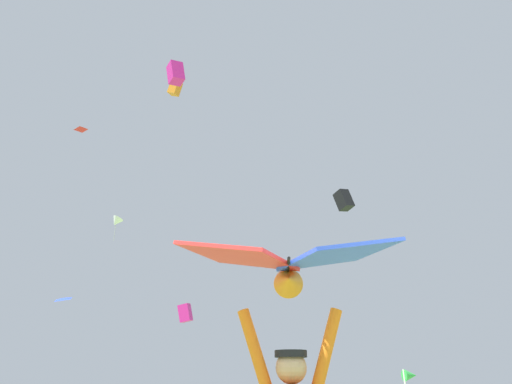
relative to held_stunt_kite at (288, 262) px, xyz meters
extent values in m
sphere|color=tan|center=(0.02, 0.07, -0.77)|extent=(0.23, 0.23, 0.23)
cylinder|color=black|center=(0.02, 0.07, -0.68)|extent=(0.30, 0.30, 0.05)
cylinder|color=orange|center=(0.28, 0.00, -0.65)|extent=(0.29, 0.16, 0.62)
cylinder|color=orange|center=(-0.24, 0.14, -0.65)|extent=(0.29, 0.16, 0.62)
cylinder|color=black|center=(0.02, 0.07, -0.03)|extent=(0.20, 0.65, 0.02)
cube|color=blue|center=(0.38, -0.13, 0.05)|extent=(0.89, 0.79, 0.19)
cube|color=red|center=(-0.39, 0.08, 0.05)|extent=(1.03, 1.02, 0.19)
cone|color=orange|center=(0.02, 0.07, -0.13)|extent=(0.28, 0.26, 0.24)
pyramid|color=red|center=(-7.76, 25.63, 15.74)|extent=(0.73, 0.73, 0.23)
cone|color=white|center=(-4.12, 22.72, 7.92)|extent=(1.04, 0.92, 0.83)
cylinder|color=#A4A4A4|center=(-4.12, 22.72, 7.20)|extent=(0.03, 0.03, 0.94)
cube|color=#DB2393|center=(-1.35, 19.60, 17.03)|extent=(1.27, 1.06, 1.48)
cube|color=#DB2393|center=(0.54, 26.30, 3.17)|extent=(1.12, 0.91, 1.28)
cube|color=orange|center=(-1.37, 23.68, 18.90)|extent=(1.12, 1.16, 1.30)
cube|color=black|center=(8.70, 18.17, 8.58)|extent=(1.10, 1.02, 1.32)
pyramid|color=blue|center=(-6.54, 23.57, 3.39)|extent=(1.22, 1.20, 0.45)
cone|color=green|center=(4.20, 5.65, -0.77)|extent=(0.28, 0.24, 0.24)
camera|label=1|loc=(-0.95, -3.25, -0.85)|focal=30.47mm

